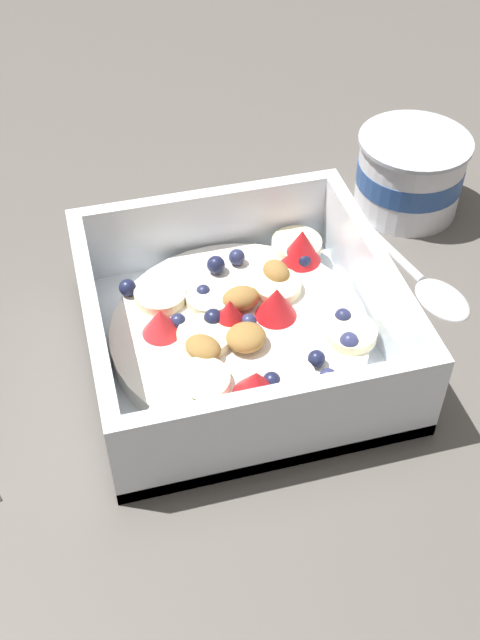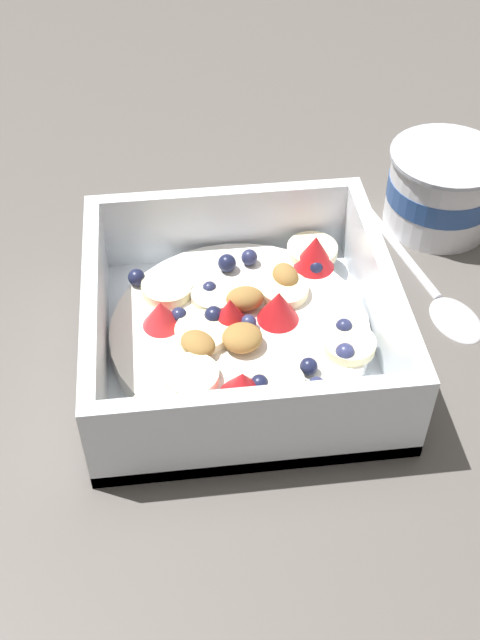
% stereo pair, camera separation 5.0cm
% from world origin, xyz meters
% --- Properties ---
extents(ground_plane, '(2.40, 2.40, 0.00)m').
position_xyz_m(ground_plane, '(0.00, 0.00, 0.00)').
color(ground_plane, '#56514C').
extents(fruit_bowl, '(0.19, 0.19, 0.07)m').
position_xyz_m(fruit_bowl, '(-0.00, -0.02, 0.02)').
color(fruit_bowl, white).
rests_on(fruit_bowl, ground).
extents(spoon, '(0.06, 0.17, 0.01)m').
position_xyz_m(spoon, '(0.14, 0.02, 0.00)').
color(spoon, silver).
rests_on(spoon, ground).
extents(yogurt_cup, '(0.09, 0.09, 0.06)m').
position_xyz_m(yogurt_cup, '(0.16, 0.10, 0.03)').
color(yogurt_cup, white).
rests_on(yogurt_cup, ground).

